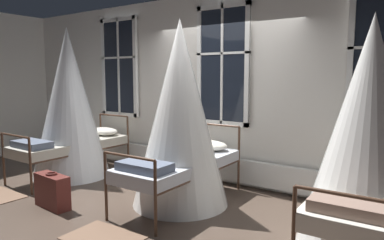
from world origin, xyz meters
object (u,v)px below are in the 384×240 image
cot_second (180,117)px  cot_third (368,140)px  cot_first (70,106)px  suitcase_dark (52,191)px

cot_second → cot_third: cot_second is taller
cot_second → cot_third: bearing=-91.0°
cot_first → cot_second: bearing=-90.1°
cot_first → cot_third: (4.60, -0.02, -0.10)m
cot_second → suitcase_dark: size_ratio=4.24×
cot_third → suitcase_dark: size_ratio=4.00×
cot_third → suitcase_dark: cot_third is taller
suitcase_dark → cot_first: bearing=138.8°
suitcase_dark → cot_third: bearing=21.6°
cot_third → suitcase_dark: (-3.51, -1.09, -0.88)m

